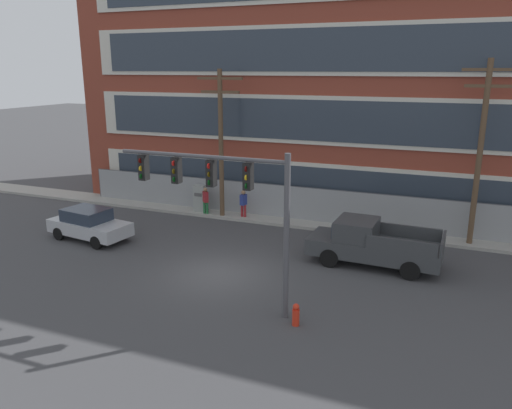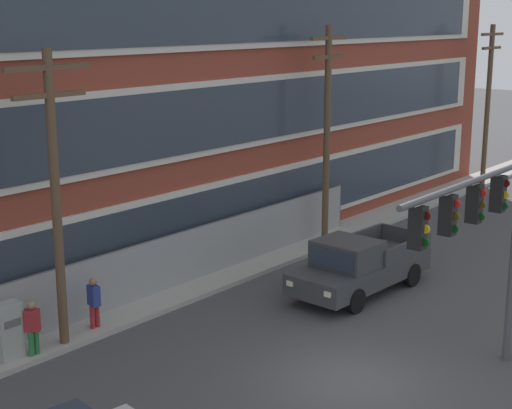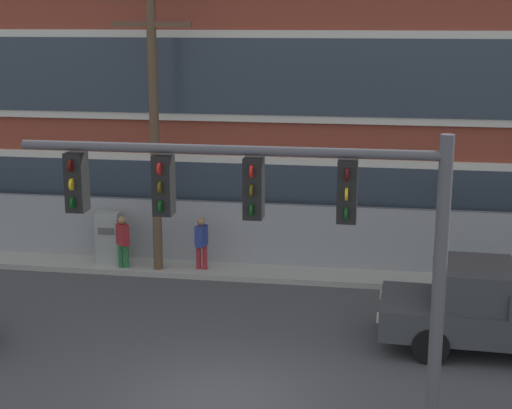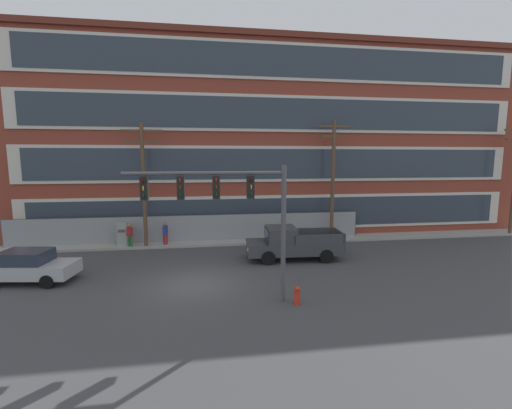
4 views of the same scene
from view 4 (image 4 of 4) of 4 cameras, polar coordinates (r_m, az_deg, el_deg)
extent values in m
plane|color=#424244|center=(16.90, -10.32, -13.01)|extent=(160.00, 160.00, 0.00)
cube|color=#9E9B93|center=(24.43, -9.76, -6.34)|extent=(80.00, 1.80, 0.16)
cube|color=brown|center=(30.33, 2.09, 9.96)|extent=(39.62, 10.35, 14.35)
cube|color=beige|center=(25.48, 4.19, -1.33)|extent=(36.45, 0.10, 2.58)
cube|color=#2D3844|center=(25.43, 4.22, -1.35)|extent=(34.86, 0.06, 2.15)
cube|color=beige|center=(25.18, 4.27, 6.76)|extent=(36.45, 0.10, 2.58)
cube|color=#2D3844|center=(25.12, 4.30, 6.76)|extent=(34.86, 0.06, 2.15)
cube|color=beige|center=(25.39, 4.35, 14.88)|extent=(36.45, 0.10, 2.58)
cube|color=#2D3844|center=(25.33, 4.38, 14.90)|extent=(34.86, 0.06, 2.15)
cube|color=beige|center=(26.09, 4.43, 22.72)|extent=(36.45, 0.10, 2.58)
cube|color=#2D3844|center=(26.03, 4.46, 22.75)|extent=(34.86, 0.06, 2.15)
cube|color=maroon|center=(31.51, 2.16, 23.48)|extent=(40.12, 10.85, 0.40)
cube|color=gray|center=(24.58, -10.67, -4.10)|extent=(24.39, 0.04, 1.98)
cylinder|color=#4C4C51|center=(27.88, -36.64, -4.10)|extent=(0.06, 0.06, 1.98)
cylinder|color=#4C4C51|center=(26.99, 16.21, -3.23)|extent=(0.06, 0.06, 1.98)
cylinder|color=#4C4C51|center=(24.41, -10.72, -1.82)|extent=(24.39, 0.05, 0.05)
cylinder|color=#4C4C51|center=(14.05, 4.58, -5.08)|extent=(0.20, 0.20, 5.67)
cylinder|color=#4C4C51|center=(13.36, -8.44, 5.19)|extent=(6.21, 0.14, 0.14)
cube|color=black|center=(13.51, -0.93, 2.96)|extent=(0.28, 0.32, 0.90)
cylinder|color=#4B0807|center=(13.31, -0.83, 4.10)|extent=(0.04, 0.18, 0.18)
cylinder|color=gold|center=(13.33, -0.82, 2.90)|extent=(0.04, 0.18, 0.18)
cylinder|color=#0A4011|center=(13.36, -0.82, 1.70)|extent=(0.04, 0.18, 0.18)
cube|color=black|center=(13.40, -6.66, 2.87)|extent=(0.28, 0.32, 0.90)
cylinder|color=red|center=(13.20, -6.66, 4.02)|extent=(0.04, 0.18, 0.18)
cylinder|color=#503E08|center=(13.22, -6.64, 2.81)|extent=(0.04, 0.18, 0.18)
cylinder|color=#0A4011|center=(13.25, -6.62, 1.60)|extent=(0.04, 0.18, 0.18)
cube|color=black|center=(13.43, -12.44, 2.75)|extent=(0.28, 0.32, 0.90)
cylinder|color=red|center=(13.23, -12.53, 3.90)|extent=(0.04, 0.18, 0.18)
cylinder|color=#503E08|center=(13.25, -12.49, 2.69)|extent=(0.04, 0.18, 0.18)
cylinder|color=#0A4011|center=(13.28, -12.46, 1.48)|extent=(0.04, 0.18, 0.18)
cube|color=black|center=(13.59, -18.13, 2.61)|extent=(0.28, 0.32, 0.90)
cylinder|color=#4B0807|center=(13.39, -18.31, 3.74)|extent=(0.04, 0.18, 0.18)
cylinder|color=gold|center=(13.41, -18.26, 2.54)|extent=(0.04, 0.18, 0.18)
cylinder|color=#0A4011|center=(13.44, -18.21, 1.35)|extent=(0.04, 0.18, 0.18)
cube|color=#383A3D|center=(20.56, 6.32, -7.00)|extent=(5.66, 2.33, 0.70)
cube|color=#383A3D|center=(20.22, 4.18, -4.95)|extent=(1.75, 2.00, 0.86)
cube|color=#283342|center=(20.09, 1.77, -5.02)|extent=(0.13, 1.72, 0.64)
cube|color=#383A3D|center=(19.79, 10.54, -5.78)|extent=(2.79, 0.23, 0.56)
cube|color=#383A3D|center=(21.64, 9.04, -4.59)|extent=(2.79, 0.23, 0.56)
cube|color=#383A3D|center=(21.16, 13.67, -4.99)|extent=(0.18, 2.02, 0.56)
cylinder|color=black|center=(19.44, 2.04, -8.89)|extent=(0.81, 0.29, 0.80)
cylinder|color=black|center=(21.29, 1.30, -7.42)|extent=(0.81, 0.29, 0.80)
cylinder|color=black|center=(20.17, 11.61, -8.43)|extent=(0.81, 0.29, 0.80)
cylinder|color=black|center=(21.96, 10.06, -7.07)|extent=(0.81, 0.29, 0.80)
cube|color=white|center=(19.41, -1.40, -7.51)|extent=(0.07, 0.24, 0.16)
cube|color=white|center=(20.83, -1.74, -6.46)|extent=(0.07, 0.24, 0.16)
cube|color=#B2B5BA|center=(20.00, -33.52, -8.98)|extent=(4.41, 2.36, 0.64)
cube|color=#283342|center=(19.94, -34.06, -7.22)|extent=(2.30, 1.85, 0.60)
cylinder|color=black|center=(20.12, -28.99, -9.52)|extent=(0.66, 0.29, 0.64)
cylinder|color=black|center=(18.74, -31.45, -10.91)|extent=(0.66, 0.29, 0.64)
cylinder|color=black|center=(21.47, -35.19, -8.93)|extent=(0.66, 0.29, 0.64)
cylinder|color=brown|center=(23.54, -18.19, 2.82)|extent=(0.26, 0.26, 8.22)
cube|color=brown|center=(23.54, -18.56, 11.60)|extent=(2.62, 0.14, 0.14)
cube|color=brown|center=(23.50, -18.49, 9.90)|extent=(2.23, 0.14, 0.14)
cylinder|color=brown|center=(25.08, 12.67, 3.81)|extent=(0.26, 0.26, 8.68)
cube|color=brown|center=(25.13, 12.93, 12.57)|extent=(2.29, 0.14, 0.14)
cube|color=brown|center=(25.08, 12.88, 10.98)|extent=(1.94, 0.14, 0.14)
cube|color=#939993|center=(24.56, -21.35, -4.82)|extent=(0.69, 0.42, 1.71)
cube|color=#515151|center=(24.29, -21.51, -4.14)|extent=(0.48, 0.02, 0.20)
cylinder|color=maroon|center=(24.13, -15.06, -5.82)|extent=(0.14, 0.14, 0.85)
cylinder|color=maroon|center=(24.10, -14.63, -5.82)|extent=(0.14, 0.14, 0.85)
cube|color=navy|center=(23.96, -14.91, -4.14)|extent=(0.31, 0.44, 0.60)
sphere|color=#8C6647|center=(23.88, -14.94, -3.15)|extent=(0.24, 0.24, 0.24)
cylinder|color=#236B38|center=(24.27, -20.45, -5.97)|extent=(0.14, 0.14, 0.85)
cylinder|color=#236B38|center=(24.23, -20.03, -5.97)|extent=(0.14, 0.14, 0.85)
cube|color=maroon|center=(24.10, -20.32, -4.29)|extent=(0.45, 0.45, 0.60)
sphere|color=#8C6647|center=(24.02, -20.36, -3.31)|extent=(0.24, 0.24, 0.24)
cylinder|color=red|center=(14.57, 6.87, -15.15)|extent=(0.24, 0.24, 0.58)
sphere|color=red|center=(14.42, 6.89, -13.76)|extent=(0.22, 0.22, 0.22)
camera|label=1|loc=(8.43, 93.41, 15.79)|focal=35.00mm
camera|label=2|loc=(17.63, -79.27, 11.67)|focal=55.00mm
camera|label=3|loc=(3.55, 36.37, 28.64)|focal=55.00mm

